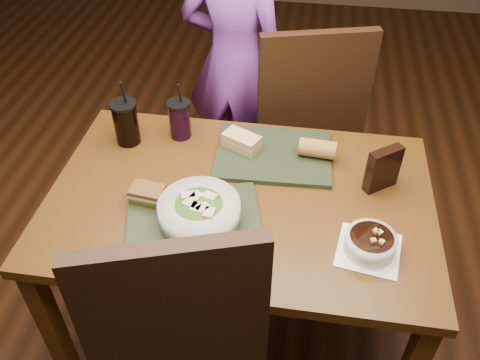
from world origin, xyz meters
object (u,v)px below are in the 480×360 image
baguette_near (223,251)px  cup_berry (180,119)px  dining_table (240,214)px  sandwich_far (242,141)px  soup_bowl (370,243)px  tray_far (274,155)px  cup_cola (126,122)px  chair_far (311,120)px  salad_bowl (199,211)px  sandwich_near (148,194)px  baguette_far (317,149)px  tray_near (194,222)px  diner (234,62)px  chip_bag (383,169)px

baguette_near → cup_berry: 0.65m
dining_table → sandwich_far: size_ratio=8.44×
soup_bowl → baguette_near: 0.44m
tray_far → cup_cola: bearing=179.0°
chair_far → salad_bowl: (-0.33, -0.85, 0.21)m
sandwich_near → baguette_far: baguette_far is taller
tray_near → sandwich_far: bearing=76.7°
tray_near → tray_far: size_ratio=1.00×
sandwich_far → cup_berry: (-0.25, 0.06, 0.03)m
baguette_near → sandwich_near: bearing=144.8°
sandwich_far → baguette_near: bearing=-87.4°
diner → baguette_far: diner is taller
cup_cola → chip_bag: bearing=-7.2°
soup_bowl → tray_near: bearing=177.0°
tray_near → cup_cola: size_ratio=1.58×
sandwich_far → cup_berry: bearing=166.6°
tray_far → cup_berry: cup_berry is taller
sandwich_near → cup_cola: size_ratio=0.44×
diner → cup_cola: size_ratio=5.39×
dining_table → cup_cola: (-0.47, 0.24, 0.18)m
chip_bag → diner: bearing=90.6°
tray_near → tray_far: 0.44m
soup_bowl → sandwich_far: 0.62m
diner → cup_berry: size_ratio=6.12×
baguette_far → chip_bag: chip_bag is taller
baguette_far → tray_far: bearing=-177.4°
tray_far → cup_berry: 0.38m
chair_far → tray_far: 0.52m
salad_bowl → baguette_far: salad_bowl is taller
soup_bowl → chip_bag: size_ratio=1.32×
salad_bowl → chair_far: bearing=69.1°
soup_bowl → sandwich_far: bearing=136.9°
sandwich_far → baguette_near: size_ratio=1.51×
sandwich_near → chip_bag: chip_bag is taller
soup_bowl → cup_berry: (-0.70, 0.48, 0.04)m
tray_far → baguette_far: 0.16m
cup_cola → cup_berry: (0.19, 0.07, -0.01)m
baguette_far → chip_bag: 0.25m
salad_bowl → sandwich_far: size_ratio=1.67×
sandwich_far → cup_cola: cup_cola is taller
dining_table → chair_far: bearing=72.6°
chair_far → baguette_near: (-0.23, -0.99, 0.19)m
sandwich_far → baguette_far: 0.28m
dining_table → sandwich_far: 0.28m
chair_far → cup_berry: chair_far is taller
salad_bowl → cup_cola: (-0.36, 0.39, 0.03)m
soup_bowl → tray_far: bearing=129.1°
dining_table → tray_near: tray_near is taller
tray_far → baguette_near: 0.52m
dining_table → tray_near: bearing=-129.0°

